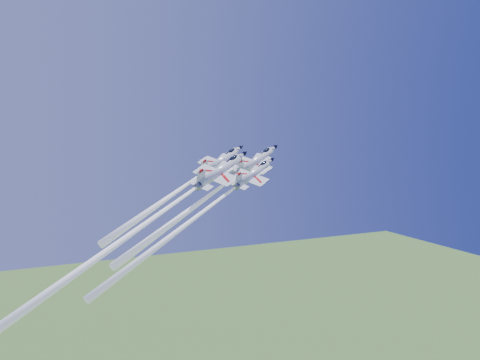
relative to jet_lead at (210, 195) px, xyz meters
name	(u,v)px	position (x,y,z in m)	size (l,w,h in m)	color
jet_lead	(210,195)	(0.00, 0.00, 0.00)	(35.98, 20.68, 33.70)	silver
jet_left	(183,187)	(-4.69, 4.47, 1.53)	(31.13, 17.73, 27.90)	silver
jet_right	(199,215)	(-5.58, -7.61, -2.96)	(36.03, 20.89, 36.29)	silver
jet_slot	(137,230)	(-18.45, -7.45, -5.00)	(47.19, 27.49, 49.25)	silver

